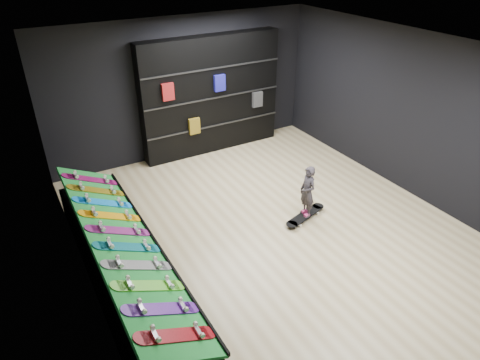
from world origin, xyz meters
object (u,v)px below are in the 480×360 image
back_shelving (211,95)px  child (307,201)px  floor_skateboard (305,216)px  display_rack (124,267)px

back_shelving → child: 3.52m
back_shelving → floor_skateboard: 3.62m
display_rack → back_shelving: 4.67m
back_shelving → child: size_ratio=5.69×
child → floor_skateboard: bearing=4.7°
floor_skateboard → child: bearing=73.9°
display_rack → child: bearing=-1.3°
floor_skateboard → child: size_ratio=1.73×
back_shelving → floor_skateboard: bearing=-88.0°
floor_skateboard → child: 0.33m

